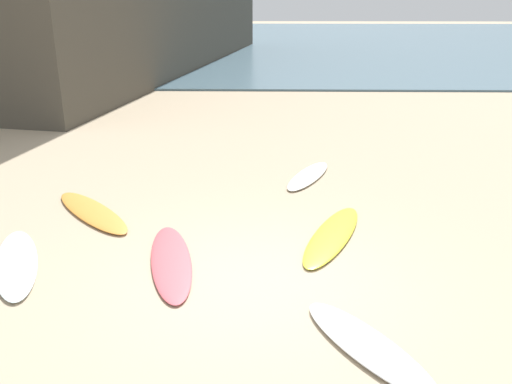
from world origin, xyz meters
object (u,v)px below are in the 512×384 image
Objects in this scene: surfboard_4 at (332,235)px; surfboard_6 at (171,261)px; surfboard_0 at (17,263)px; surfboard_3 at (92,212)px; surfboard_1 at (308,176)px; surfboard_2 at (368,346)px.

surfboard_6 is at bearing -137.27° from surfboard_4.
surfboard_0 is 0.93× the size of surfboard_4.
surfboard_3 is (0.50, 1.88, 0.00)m from surfboard_0.
surfboard_6 is (-2.39, -0.92, 0.00)m from surfboard_4.
surfboard_1 reaches higher than surfboard_4.
surfboard_0 is 4.68m from surfboard_4.
surfboard_6 is at bearing -96.62° from surfboard_1.
surfboard_1 is at bearing 115.35° from surfboard_4.
surfboard_3 is 1.01× the size of surfboard_6.
surfboard_1 is 0.82× the size of surfboard_4.
surfboard_0 is 0.94× the size of surfboard_3.
surfboard_1 is 0.84× the size of surfboard_3.
surfboard_4 is (4.56, 1.02, -0.00)m from surfboard_0.
surfboard_1 is 2.88m from surfboard_4.
surfboard_6 is (-2.21, -3.80, -0.00)m from surfboard_1.
surfboard_4 is (4.06, -0.85, -0.01)m from surfboard_3.
surfboard_1 is 4.39m from surfboard_6.
surfboard_2 is 0.83× the size of surfboard_6.
surfboard_3 is at bearing -128.85° from surfboard_1.
surfboard_0 reaches higher than surfboard_6.
surfboard_0 is 2.17m from surfboard_6.
surfboard_2 reaches higher than surfboard_4.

